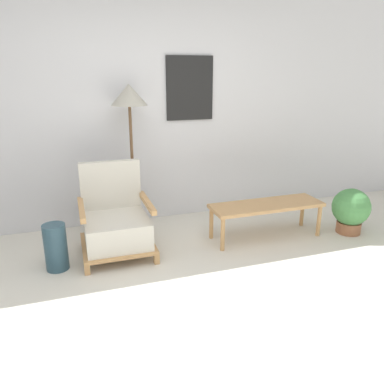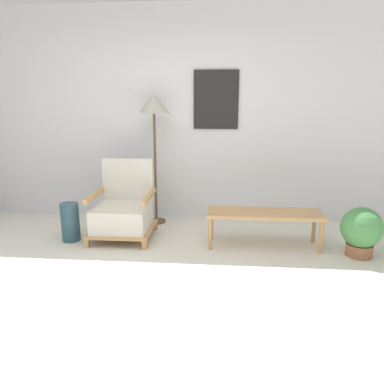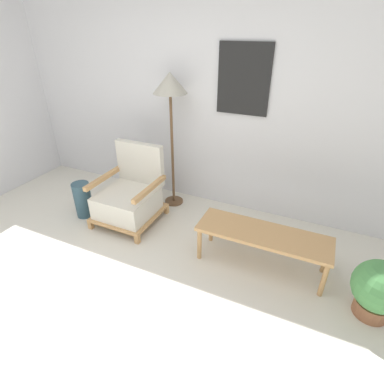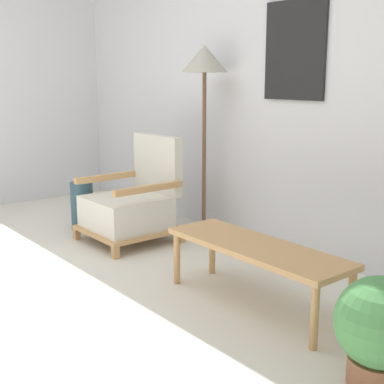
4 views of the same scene
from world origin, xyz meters
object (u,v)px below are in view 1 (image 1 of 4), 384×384
(armchair, at_px, (116,223))
(vase, at_px, (56,247))
(potted_plant, at_px, (351,209))
(coffee_table, at_px, (266,208))
(floor_lamp, at_px, (129,103))

(armchair, xyz_separation_m, vase, (-0.57, -0.17, -0.09))
(potted_plant, bearing_deg, armchair, 172.47)
(armchair, height_order, coffee_table, armchair)
(armchair, xyz_separation_m, potted_plant, (2.54, -0.34, -0.03))
(floor_lamp, bearing_deg, coffee_table, -28.20)
(armchair, relative_size, vase, 2.02)
(floor_lamp, distance_m, potted_plant, 2.68)
(vase, distance_m, potted_plant, 3.11)
(armchair, bearing_deg, potted_plant, -7.53)
(vase, bearing_deg, coffee_table, 0.70)
(armchair, xyz_separation_m, coffee_table, (1.58, -0.15, 0.03))
(armchair, bearing_deg, coffee_table, -5.23)
(armchair, xyz_separation_m, floor_lamp, (0.28, 0.55, 1.10))
(vase, bearing_deg, armchair, 16.82)
(armchair, height_order, potted_plant, armchair)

